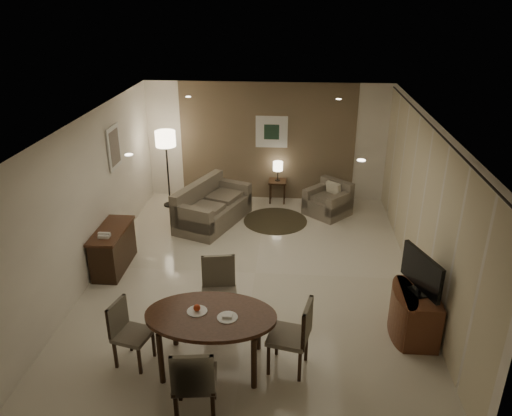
# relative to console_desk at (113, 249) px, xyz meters

# --- Properties ---
(room_shell) EXTENTS (5.50, 7.00, 2.70)m
(room_shell) POSITION_rel_console_desk_xyz_m (2.49, 0.40, 0.98)
(room_shell) COLOR beige
(room_shell) RESTS_ON ground
(taupe_accent) EXTENTS (3.96, 0.03, 2.70)m
(taupe_accent) POSITION_rel_console_desk_xyz_m (2.49, 3.48, 0.98)
(taupe_accent) COLOR #756049
(taupe_accent) RESTS_ON wall_back
(curtain_wall) EXTENTS (0.08, 6.70, 2.58)m
(curtain_wall) POSITION_rel_console_desk_xyz_m (5.17, 0.00, 0.95)
(curtain_wall) COLOR beige
(curtain_wall) RESTS_ON wall_right
(curtain_rod) EXTENTS (0.03, 6.80, 0.03)m
(curtain_rod) POSITION_rel_console_desk_xyz_m (5.17, 0.00, 2.27)
(curtain_rod) COLOR black
(curtain_rod) RESTS_ON wall_right
(art_back_frame) EXTENTS (0.72, 0.03, 0.72)m
(art_back_frame) POSITION_rel_console_desk_xyz_m (2.59, 3.46, 1.23)
(art_back_frame) COLOR silver
(art_back_frame) RESTS_ON wall_back
(art_back_canvas) EXTENTS (0.34, 0.01, 0.34)m
(art_back_canvas) POSITION_rel_console_desk_xyz_m (2.59, 3.44, 1.23)
(art_back_canvas) COLOR #1D3424
(art_back_canvas) RESTS_ON wall_back
(art_left_frame) EXTENTS (0.03, 0.60, 0.80)m
(art_left_frame) POSITION_rel_console_desk_xyz_m (-0.23, 1.20, 1.48)
(art_left_frame) COLOR silver
(art_left_frame) RESTS_ON wall_left
(art_left_canvas) EXTENTS (0.01, 0.46, 0.64)m
(art_left_canvas) POSITION_rel_console_desk_xyz_m (-0.21, 1.20, 1.48)
(art_left_canvas) COLOR gray
(art_left_canvas) RESTS_ON wall_left
(downlight_nl) EXTENTS (0.10, 0.10, 0.01)m
(downlight_nl) POSITION_rel_console_desk_xyz_m (1.09, -1.80, 2.31)
(downlight_nl) COLOR white
(downlight_nl) RESTS_ON ceiling
(downlight_nr) EXTENTS (0.10, 0.10, 0.01)m
(downlight_nr) POSITION_rel_console_desk_xyz_m (3.89, -1.80, 2.31)
(downlight_nr) COLOR white
(downlight_nr) RESTS_ON ceiling
(downlight_fl) EXTENTS (0.10, 0.10, 0.01)m
(downlight_fl) POSITION_rel_console_desk_xyz_m (1.09, 1.80, 2.31)
(downlight_fl) COLOR white
(downlight_fl) RESTS_ON ceiling
(downlight_fr) EXTENTS (0.10, 0.10, 0.01)m
(downlight_fr) POSITION_rel_console_desk_xyz_m (3.89, 1.80, 2.31)
(downlight_fr) COLOR white
(downlight_fr) RESTS_ON ceiling
(console_desk) EXTENTS (0.48, 1.20, 0.75)m
(console_desk) POSITION_rel_console_desk_xyz_m (0.00, 0.00, 0.00)
(console_desk) COLOR #4D2919
(console_desk) RESTS_ON floor
(telephone) EXTENTS (0.20, 0.14, 0.09)m
(telephone) POSITION_rel_console_desk_xyz_m (0.00, -0.30, 0.43)
(telephone) COLOR white
(telephone) RESTS_ON console_desk
(tv_cabinet) EXTENTS (0.48, 0.90, 0.70)m
(tv_cabinet) POSITION_rel_console_desk_xyz_m (4.89, -1.50, -0.03)
(tv_cabinet) COLOR brown
(tv_cabinet) RESTS_ON floor
(flat_tv) EXTENTS (0.36, 0.85, 0.60)m
(flat_tv) POSITION_rel_console_desk_xyz_m (4.87, -1.50, 0.65)
(flat_tv) COLOR black
(flat_tv) RESTS_ON tv_cabinet
(dining_table) EXTENTS (1.67, 1.05, 0.78)m
(dining_table) POSITION_rel_console_desk_xyz_m (2.11, -2.35, 0.02)
(dining_table) COLOR #4D2919
(dining_table) RESTS_ON floor
(chair_near) EXTENTS (0.55, 0.55, 1.01)m
(chair_near) POSITION_rel_console_desk_xyz_m (2.06, -3.17, 0.13)
(chair_near) COLOR #746959
(chair_near) RESTS_ON floor
(chair_far) EXTENTS (0.58, 0.58, 1.04)m
(chair_far) POSITION_rel_console_desk_xyz_m (2.10, -1.53, 0.14)
(chair_far) COLOR #746959
(chair_far) RESTS_ON floor
(chair_left) EXTENTS (0.52, 0.52, 0.89)m
(chair_left) POSITION_rel_console_desk_xyz_m (1.09, -2.37, 0.07)
(chair_left) COLOR #746959
(chair_left) RESTS_ON floor
(chair_right) EXTENTS (0.58, 0.58, 1.01)m
(chair_right) POSITION_rel_console_desk_xyz_m (3.10, -2.32, 0.13)
(chair_right) COLOR #746959
(chair_right) RESTS_ON floor
(plate_a) EXTENTS (0.26, 0.26, 0.02)m
(plate_a) POSITION_rel_console_desk_xyz_m (1.93, -2.30, 0.42)
(plate_a) COLOR white
(plate_a) RESTS_ON dining_table
(plate_b) EXTENTS (0.26, 0.26, 0.02)m
(plate_b) POSITION_rel_console_desk_xyz_m (2.33, -2.40, 0.42)
(plate_b) COLOR white
(plate_b) RESTS_ON dining_table
(fruit_apple) EXTENTS (0.09, 0.09, 0.09)m
(fruit_apple) POSITION_rel_console_desk_xyz_m (1.93, -2.30, 0.47)
(fruit_apple) COLOR red
(fruit_apple) RESTS_ON plate_a
(napkin) EXTENTS (0.12, 0.08, 0.03)m
(napkin) POSITION_rel_console_desk_xyz_m (2.33, -2.40, 0.44)
(napkin) COLOR white
(napkin) RESTS_ON plate_b
(round_rug) EXTENTS (1.35, 1.35, 0.01)m
(round_rug) POSITION_rel_console_desk_xyz_m (2.75, 2.16, -0.37)
(round_rug) COLOR #3C3121
(round_rug) RESTS_ON floor
(sofa) EXTENTS (2.02, 1.51, 0.85)m
(sofa) POSITION_rel_console_desk_xyz_m (1.45, 1.98, 0.05)
(sofa) COLOR #746959
(sofa) RESTS_ON floor
(armchair) EXTENTS (1.13, 1.12, 0.73)m
(armchair) POSITION_rel_console_desk_xyz_m (3.87, 2.60, -0.01)
(armchair) COLOR #746959
(armchair) RESTS_ON floor
(side_table) EXTENTS (0.40, 0.40, 0.51)m
(side_table) POSITION_rel_console_desk_xyz_m (2.75, 3.25, -0.12)
(side_table) COLOR #321D10
(side_table) RESTS_ON floor
(table_lamp) EXTENTS (0.22, 0.22, 0.50)m
(table_lamp) POSITION_rel_console_desk_xyz_m (2.75, 3.25, 0.39)
(table_lamp) COLOR #FFEAC1
(table_lamp) RESTS_ON side_table
(floor_lamp) EXTENTS (0.44, 0.44, 1.74)m
(floor_lamp) POSITION_rel_console_desk_xyz_m (0.32, 2.83, 0.49)
(floor_lamp) COLOR #FFE5B7
(floor_lamp) RESTS_ON floor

